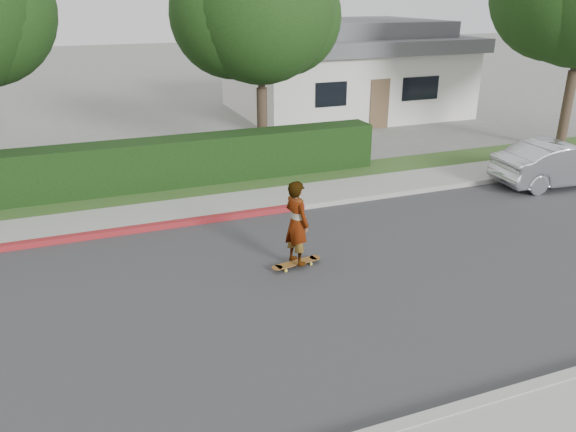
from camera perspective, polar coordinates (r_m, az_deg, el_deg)
name	(u,v)px	position (r m, az deg, el deg)	size (l,w,h in m)	color
ground	(335,283)	(11.54, 4.79, -6.77)	(120.00, 120.00, 0.00)	slate
road	(335,282)	(11.53, 4.79, -6.75)	(60.00, 8.00, 0.01)	#2D2D30
curb_near	(462,410)	(8.64, 17.25, -18.27)	(60.00, 0.20, 0.15)	#9E9E99
curb_far	(269,211)	(14.95, -1.99, 0.49)	(60.00, 0.20, 0.15)	#9E9E99
curb_red_section	(69,239)	(14.25, -21.34, -2.15)	(12.00, 0.21, 0.15)	maroon
sidewalk_far	(258,201)	(15.75, -3.07, 1.55)	(60.00, 1.60, 0.12)	gray
planting_strip	(242,184)	(17.20, -4.74, 3.24)	(60.00, 1.60, 0.10)	#2D4C1E
hedge	(136,167)	(17.02, -15.15, 4.81)	(15.00, 1.00, 1.50)	black
tree_center	(258,12)	(19.24, -3.06, 19.98)	(5.66, 4.84, 7.44)	#33261C
house	(343,68)	(28.23, 5.60, 14.75)	(10.60, 8.60, 4.30)	beige
skateboard	(296,263)	(12.06, 0.86, -4.78)	(1.20, 0.42, 0.11)	gold
skateboarder	(297,223)	(11.68, 0.88, -0.69)	(0.67, 0.44, 1.83)	white
car_silver	(561,164)	(18.94, 26.00, 4.80)	(1.44, 4.12, 1.36)	#B1B2B8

